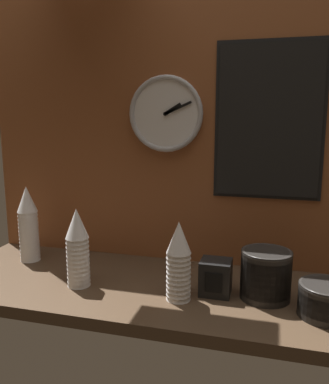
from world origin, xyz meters
The scene contains 10 objects.
ground_plane centered at (0.00, 0.00, -0.02)m, with size 1.60×0.56×0.04m, color #4C3826.
wall_tiled_back centered at (0.00, 0.27, 0.53)m, with size 1.60×0.03×1.05m.
cup_stack_center_left centered at (-0.28, -0.08, 0.13)m, with size 0.08×0.08×0.27m.
cup_stack_center_right centered at (0.07, -0.09, 0.13)m, with size 0.08×0.08×0.25m.
cup_stack_far_left centered at (-0.58, 0.09, 0.15)m, with size 0.08×0.08×0.30m.
bowl_stack_far_right centered at (0.50, -0.09, 0.05)m, with size 0.16×0.16×0.10m.
bowl_stack_right centered at (0.33, -0.01, 0.08)m, with size 0.16×0.16×0.16m.
wall_clock centered at (-0.06, 0.23, 0.57)m, with size 0.29×0.03×0.29m.
menu_board centered at (0.31, 0.24, 0.55)m, with size 0.38×0.01×0.56m.
napkin_dispenser centered at (0.18, -0.02, 0.06)m, with size 0.10×0.09×0.11m.
Camera 1 is at (0.34, -1.26, 0.58)m, focal length 38.00 mm.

